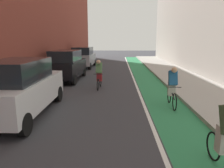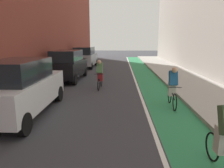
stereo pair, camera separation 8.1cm
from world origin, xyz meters
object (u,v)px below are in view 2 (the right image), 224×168
Objects in this scene: parked_suv_white at (21,87)px; cyclist_far at (100,73)px; parked_suv_silver at (85,57)px; cyclist_trailing at (173,86)px; parked_suv_black at (68,65)px.

parked_suv_white reaches higher than cyclist_far.
parked_suv_silver reaches higher than cyclist_trailing.
cyclist_trailing is at bearing 12.43° from parked_suv_white.
cyclist_far is at bearing 61.78° from parked_suv_white.
cyclist_far is (-3.20, 3.17, -0.00)m from cyclist_trailing.
parked_suv_white is 2.72× the size of cyclist_far.
parked_suv_black is at bearing 134.37° from cyclist_far.
parked_suv_white is 1.04× the size of parked_suv_silver.
parked_suv_white is at bearing -89.98° from parked_suv_black.
cyclist_trailing reaches higher than cyclist_far.
parked_suv_white is 2.66× the size of cyclist_trailing.
parked_suv_black is at bearing 90.02° from parked_suv_white.
parked_suv_white is 13.65m from parked_suv_silver.
parked_suv_silver is at bearing 90.01° from parked_suv_white.
parked_suv_black is 2.56× the size of cyclist_trailing.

